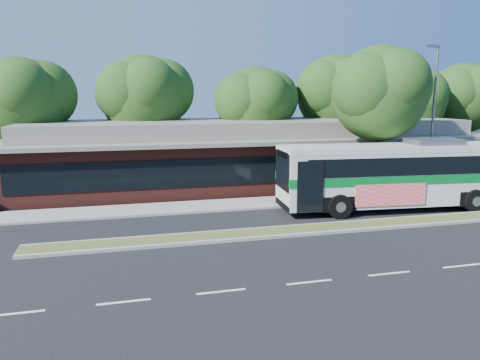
{
  "coord_description": "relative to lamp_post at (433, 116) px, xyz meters",
  "views": [
    {
      "loc": [
        -8.95,
        -18.62,
        6.1
      ],
      "look_at": [
        -3.17,
        3.44,
        2.0
      ],
      "focal_mm": 35.0,
      "sensor_mm": 36.0,
      "label": 1
    }
  ],
  "objects": [
    {
      "name": "transit_bus",
      "position": [
        -3.5,
        -2.65,
        -2.77
      ],
      "size": [
        13.82,
        4.07,
        3.83
      ],
      "rotation": [
        0.0,
        0.0,
        -0.08
      ],
      "color": "silver",
      "rests_on": "ground"
    },
    {
      "name": "lamp_post",
      "position": [
        0.0,
        0.0,
        0.0
      ],
      "size": [
        0.93,
        0.18,
        9.07
      ],
      "color": "slate",
      "rests_on": "ground"
    },
    {
      "name": "tree_bg_a",
      "position": [
        -24.15,
        9.14,
        0.97
      ],
      "size": [
        6.47,
        5.8,
        8.63
      ],
      "color": "black",
      "rests_on": "ground"
    },
    {
      "name": "sidewalk",
      "position": [
        -9.56,
        0.4,
        -4.84
      ],
      "size": [
        44.0,
        2.6,
        0.12
      ],
      "primitive_type": "cube",
      "color": "gray",
      "rests_on": "ground"
    },
    {
      "name": "tree_bg_f",
      "position": [
        10.87,
        10.14,
        1.16
      ],
      "size": [
        6.69,
        6.0,
        8.92
      ],
      "color": "black",
      "rests_on": "ground"
    },
    {
      "name": "tree_bg_b",
      "position": [
        -16.13,
        10.14,
        1.24
      ],
      "size": [
        6.69,
        6.0,
        9.0
      ],
      "color": "black",
      "rests_on": "ground"
    },
    {
      "name": "sidewalk_tree",
      "position": [
        -3.16,
        0.33,
        1.47
      ],
      "size": [
        6.2,
        5.56,
        9.02
      ],
      "color": "black",
      "rests_on": "ground"
    },
    {
      "name": "tree_bg_c",
      "position": [
        -8.16,
        9.13,
        0.69
      ],
      "size": [
        6.24,
        5.6,
        8.26
      ],
      "color": "black",
      "rests_on": "ground"
    },
    {
      "name": "tree_bg_e",
      "position": [
        4.85,
        9.14,
        0.84
      ],
      "size": [
        6.47,
        5.8,
        8.5
      ],
      "color": "black",
      "rests_on": "ground"
    },
    {
      "name": "median_strip",
      "position": [
        -9.56,
        -5.4,
        -4.83
      ],
      "size": [
        26.0,
        1.1,
        0.15
      ],
      "primitive_type": "cube",
      "color": "#4B5A26",
      "rests_on": "ground"
    },
    {
      "name": "ground",
      "position": [
        -9.56,
        -6.0,
        -4.9
      ],
      "size": [
        120.0,
        120.0,
        0.0
      ],
      "primitive_type": "plane",
      "color": "black",
      "rests_on": "ground"
    },
    {
      "name": "plaza_building",
      "position": [
        -9.56,
        6.99,
        -2.77
      ],
      "size": [
        33.2,
        11.2,
        4.45
      ],
      "color": "#511F19",
      "rests_on": "ground"
    },
    {
      "name": "tree_bg_d",
      "position": [
        -1.12,
        10.15,
        1.52
      ],
      "size": [
        6.91,
        6.2,
        9.37
      ],
      "color": "black",
      "rests_on": "ground"
    }
  ]
}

